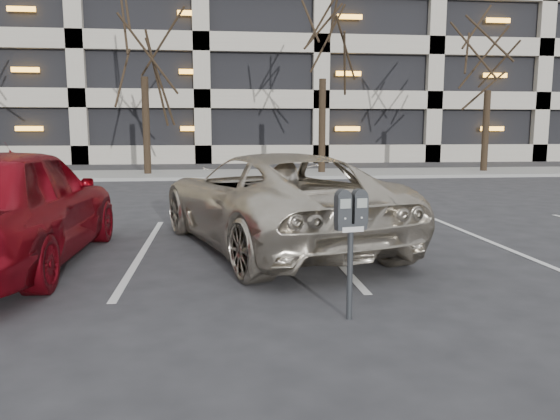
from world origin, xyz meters
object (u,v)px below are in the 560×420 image
at_px(parking_meter, 351,222).
at_px(car_red, 7,205).
at_px(tree_b, 142,14).
at_px(tree_c, 323,18).
at_px(suv_silver, 272,200).
at_px(tree_d, 491,38).

xyz_separation_m(parking_meter, car_red, (-4.05, 2.54, -0.12)).
height_order(tree_b, parking_meter, tree_b).
height_order(tree_b, tree_c, tree_b).
distance_m(parking_meter, car_red, 4.78).
bearing_deg(car_red, tree_b, -88.76).
bearing_deg(car_red, parking_meter, 149.29).
relative_size(tree_b, suv_silver, 1.48).
xyz_separation_m(tree_b, car_red, (-0.04, -14.49, -5.38)).
bearing_deg(tree_d, parking_meter, -120.41).
bearing_deg(tree_c, tree_b, 180.00).
xyz_separation_m(tree_c, tree_d, (7.00, 0.00, -0.65)).
xyz_separation_m(tree_b, suv_silver, (3.60, -13.55, -5.47)).
relative_size(tree_b, tree_d, 1.12).
height_order(tree_c, parking_meter, tree_c).
relative_size(tree_b, car_red, 1.75).
xyz_separation_m(parking_meter, suv_silver, (-0.40, 3.48, -0.22)).
bearing_deg(tree_d, suv_silver, -127.50).
height_order(tree_b, car_red, tree_b).
bearing_deg(tree_b, car_red, -90.17).
xyz_separation_m(tree_c, parking_meter, (-3.00, -17.03, -5.24)).
distance_m(tree_b, parking_meter, 18.27).
distance_m(tree_c, tree_d, 7.03).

